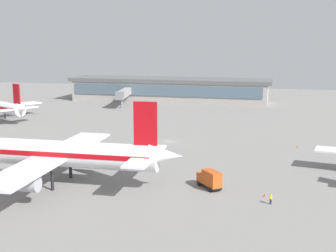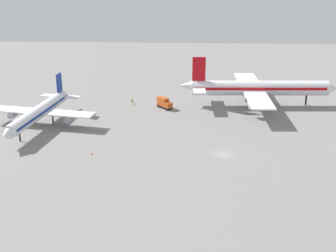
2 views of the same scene
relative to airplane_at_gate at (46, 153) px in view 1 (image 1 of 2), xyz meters
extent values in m
plane|color=gray|center=(-13.08, -39.34, -5.61)|extent=(288.00, 288.00, 0.00)
cube|color=#9E9993|center=(6.15, -117.34, -1.31)|extent=(82.62, 18.05, 8.60)
cube|color=#4C6070|center=(6.15, -108.14, -0.08)|extent=(79.32, 0.30, 4.42)
cube|color=#59595B|center=(6.15, -117.34, 3.61)|extent=(85.93, 18.77, 1.47)
cylinder|color=white|center=(0.57, 0.02, 0.00)|extent=(42.66, 6.02, 4.68)
cone|color=white|center=(-22.09, -0.70, 0.70)|extent=(5.96, 3.93, 3.74)
cube|color=red|center=(0.57, 0.02, 0.35)|extent=(40.96, 6.06, 0.84)
cube|color=white|center=(-1.56, -0.05, -0.47)|extent=(8.08, 40.60, 0.42)
cylinder|color=#A5A8AD|center=(-1.92, 11.26, -2.10)|extent=(5.61, 2.75, 2.57)
cylinder|color=#A5A8AD|center=(-1.20, -11.36, -2.10)|extent=(5.61, 2.75, 2.57)
cube|color=white|center=(-18.56, -0.59, 0.47)|extent=(4.32, 16.28, 0.34)
cube|color=red|center=(-18.56, -0.59, 6.08)|extent=(4.10, 0.63, 7.49)
cylinder|color=black|center=(-2.95, 3.65, -3.98)|extent=(0.56, 0.56, 3.28)
cylinder|color=black|center=(-2.72, -3.83, -3.98)|extent=(0.56, 0.56, 3.28)
cone|color=white|center=(35.69, -50.30, -0.45)|extent=(5.64, 4.85, 3.06)
cylinder|color=#A5A8AD|center=(46.68, -66.00, -2.75)|extent=(4.98, 3.88, 2.10)
cube|color=white|center=(38.28, -51.58, -0.64)|extent=(8.61, 13.22, 0.28)
cube|color=red|center=(38.28, -51.58, 3.94)|extent=(3.18, 1.84, 6.12)
cylinder|color=black|center=(48.47, -59.99, -4.28)|extent=(0.46, 0.46, 2.68)
cube|color=black|center=(-29.03, -4.20, -5.06)|extent=(5.08, 5.49, 0.30)
cube|color=#BF4C19|center=(-27.80, -5.65, -4.11)|extent=(2.61, 2.60, 1.60)
cube|color=#3F596B|center=(-27.28, -6.26, -3.79)|extent=(1.27, 1.10, 0.90)
cube|color=#BF4C19|center=(-29.62, -3.52, -3.61)|extent=(3.91, 4.12, 2.60)
cylinder|color=black|center=(-27.04, -5.08, -5.21)|extent=(0.75, 0.80, 0.80)
cylinder|color=black|center=(-28.49, -6.31, -5.21)|extent=(0.75, 0.80, 0.80)
cylinder|color=black|center=(-29.58, -2.09, -5.21)|extent=(0.75, 0.80, 0.80)
cylinder|color=black|center=(-31.03, -3.33, -5.21)|extent=(0.75, 0.80, 0.80)
cylinder|color=#1E2338|center=(-39.80, 1.44, -5.19)|extent=(0.40, 0.40, 0.85)
cylinder|color=yellow|center=(-39.80, 1.44, -4.46)|extent=(0.48, 0.48, 0.60)
sphere|color=tan|center=(-39.80, 1.44, -4.05)|extent=(0.22, 0.22, 0.22)
cylinder|color=yellow|center=(-39.88, 1.21, -4.46)|extent=(0.10, 0.10, 0.54)
cylinder|color=yellow|center=(-39.73, 1.67, -4.46)|extent=(0.10, 0.10, 0.54)
cube|color=#9E9993|center=(20.27, -99.32, -0.41)|extent=(5.07, 17.10, 2.80)
cylinder|color=slate|center=(19.40, -93.47, -3.71)|extent=(0.90, 0.90, 3.80)
cube|color=slate|center=(18.87, -89.97, -0.41)|extent=(3.44, 2.83, 3.08)
cone|color=#EA590C|center=(-45.13, -40.69, -5.31)|extent=(0.44, 0.44, 0.60)
cone|color=#EA590C|center=(-38.80, -1.92, -5.31)|extent=(0.44, 0.44, 0.60)
camera|label=1|loc=(-40.84, 72.19, 19.75)|focal=48.82mm
camera|label=2|loc=(-22.63, -148.01, 41.78)|focal=52.13mm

